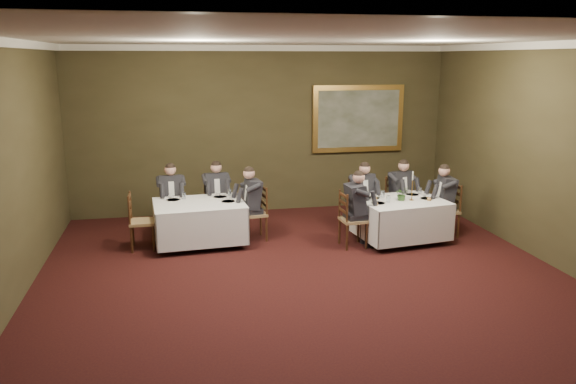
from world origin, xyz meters
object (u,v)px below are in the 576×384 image
object	(u,v)px
diner_main_backright	(399,202)
candlestick	(412,189)
centerpiece	(402,193)
diner_main_backleft	(362,205)
diner_sec_backright	(217,204)
table_main	(401,217)
chair_main_backright	(398,213)
chair_sec_endleft	(142,233)
diner_sec_backleft	(172,207)
chair_sec_backleft	(172,218)
diner_main_endleft	(353,218)
chair_sec_backright	(217,215)
chair_main_endright	(446,221)
diner_main_endright	(446,209)
chair_sec_endright	(255,224)
chair_main_backleft	(361,217)
table_second	(200,220)
painting	(358,119)
diner_sec_endright	(254,212)
chair_main_endleft	(352,231)

from	to	relation	value
diner_main_backright	candlestick	distance (m)	0.98
centerpiece	diner_main_backleft	bearing A→B (deg)	124.36
diner_sec_backright	centerpiece	distance (m)	3.50
table_main	candlestick	xyz separation A→B (m)	(0.17, -0.05, 0.51)
diner_sec_backright	chair_main_backright	bearing A→B (deg)	166.29
chair_sec_endleft	diner_sec_backleft	bearing A→B (deg)	147.85
diner_main_backleft	chair_sec_backleft	size ratio (longest dim) A/B	1.35
table_main	diner_main_endleft	world-z (taller)	diner_main_endleft
chair_sec_backright	chair_sec_endleft	world-z (taller)	same
chair_main_backright	diner_sec_backleft	size ratio (longest dim) A/B	0.74
diner_sec_backleft	chair_sec_backright	size ratio (longest dim) A/B	1.35
chair_main_endright	diner_main_endright	xyz separation A→B (m)	(-0.01, 0.00, 0.23)
diner_main_endright	diner_main_backleft	bearing A→B (deg)	73.25
chair_sec_endright	chair_sec_endleft	distance (m)	2.00
diner_main_backleft	chair_sec_endright	distance (m)	2.09
diner_main_backleft	diner_main_endright	size ratio (longest dim) A/B	1.00
chair_main_backleft	diner_sec_backright	xyz separation A→B (m)	(-2.70, 0.66, 0.23)
chair_main_endright	table_second	bearing A→B (deg)	89.96
table_main	centerpiece	world-z (taller)	centerpiece
chair_sec_backleft	candlestick	world-z (taller)	candlestick
chair_sec_backleft	chair_sec_backright	world-z (taller)	same
chair_main_endright	painting	bearing A→B (deg)	26.88
diner_main_backleft	diner_main_endright	world-z (taller)	same
diner_main_backright	chair_main_endright	xyz separation A→B (m)	(0.65, -0.69, -0.23)
table_second	candlestick	distance (m)	3.82
chair_sec_endright	diner_sec_endright	distance (m)	0.23
table_second	diner_main_backleft	xyz separation A→B (m)	(3.07, 0.15, 0.06)
chair_main_endright	centerpiece	world-z (taller)	centerpiece
diner_main_endright	chair_sec_backright	bearing A→B (deg)	78.40
centerpiece	diner_main_backright	bearing A→B (deg)	69.22
chair_main_endleft	diner_sec_backright	size ratio (longest dim) A/B	0.74
diner_main_backleft	painting	size ratio (longest dim) A/B	0.66
chair_main_endleft	diner_sec_backleft	distance (m)	3.42
table_main	chair_main_backright	distance (m)	0.89
diner_sec_backright	diner_sec_endright	distance (m)	0.98
chair_main_backleft	centerpiece	size ratio (longest dim) A/B	3.89
diner_main_endright	diner_sec_backleft	distance (m)	5.13
diner_main_backleft	diner_sec_backleft	world-z (taller)	same
candlestick	painting	world-z (taller)	painting
chair_sec_endleft	chair_main_backright	bearing A→B (deg)	93.75
diner_main_endleft	diner_sec_backright	size ratio (longest dim) A/B	1.00
chair_main_backright	candlestick	bearing A→B (deg)	64.62
chair_main_endright	candlestick	bearing A→B (deg)	107.41
diner_main_backright	chair_sec_backright	size ratio (longest dim) A/B	1.35
chair_sec_backright	centerpiece	bearing A→B (deg)	151.60
painting	diner_sec_backleft	bearing A→B (deg)	-163.24
diner_sec_endright	chair_sec_endleft	bearing A→B (deg)	86.77
chair_main_backright	diner_sec_backleft	world-z (taller)	diner_sec_backleft
table_main	chair_sec_backright	size ratio (longest dim) A/B	1.66
chair_main_endleft	candlestick	world-z (taller)	candlestick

